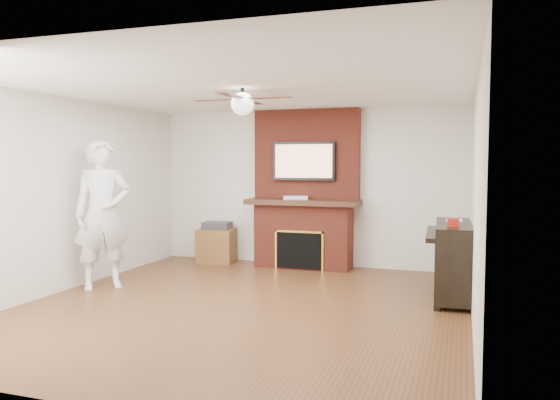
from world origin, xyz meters
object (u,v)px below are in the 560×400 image
(fireplace, at_px, (305,204))
(person, at_px, (103,214))
(side_table, at_px, (217,243))
(piano, at_px, (452,258))

(fireplace, relative_size, person, 1.27)
(side_table, bearing_deg, person, -113.52)
(person, relative_size, piano, 1.37)
(fireplace, relative_size, side_table, 3.75)
(fireplace, height_order, person, fireplace)
(fireplace, xyz_separation_m, person, (-2.10, -2.29, -0.01))
(person, relative_size, side_table, 2.94)
(piano, bearing_deg, fireplace, 146.49)
(fireplace, height_order, piano, fireplace)
(person, xyz_separation_m, side_table, (0.60, 2.22, -0.67))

